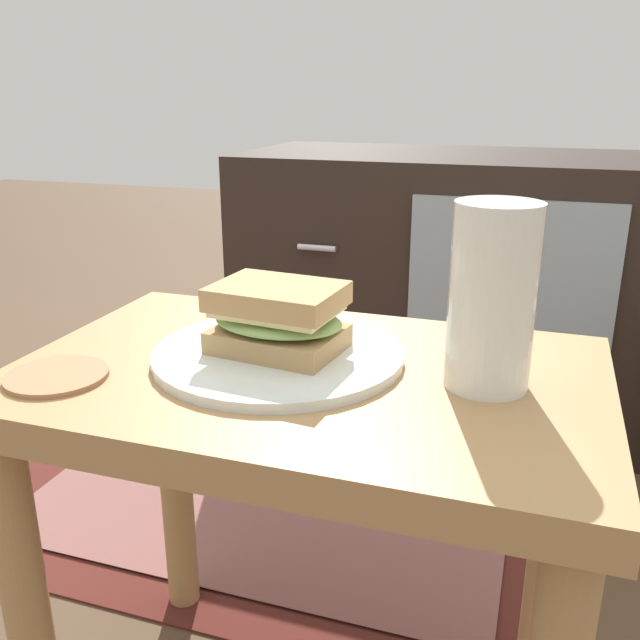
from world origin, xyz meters
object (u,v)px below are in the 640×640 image
plate (279,354)px  beer_glass (492,300)px  coaster (57,376)px  sandwich_front (278,318)px  tv_cabinet (459,285)px

plate → beer_glass: 0.21m
coaster → sandwich_front: bearing=31.8°
sandwich_front → coaster: (-0.18, -0.11, -0.04)m
tv_cabinet → sandwich_front: (-0.07, -0.94, 0.21)m
plate → sandwich_front: 0.04m
beer_glass → coaster: (-0.38, -0.11, -0.08)m
sandwich_front → tv_cabinet: bearing=85.9°
plate → beer_glass: size_ratio=1.50×
tv_cabinet → plate: (-0.07, -0.94, 0.17)m
plate → coaster: (-0.18, -0.11, -0.00)m
beer_glass → coaster: size_ratio=1.77×
sandwich_front → coaster: size_ratio=1.52×
coaster → plate: bearing=31.8°
plate → coaster: plate is taller
tv_cabinet → beer_glass: 0.98m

